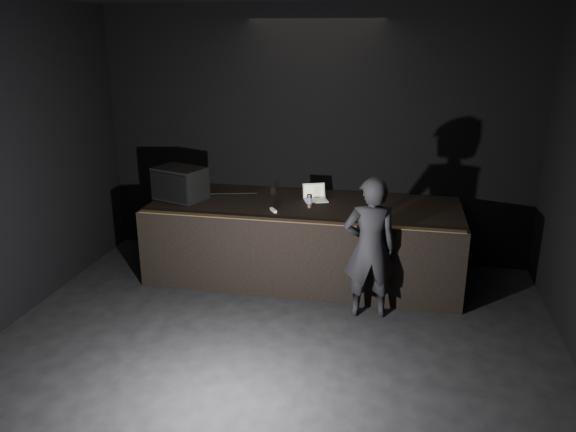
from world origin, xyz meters
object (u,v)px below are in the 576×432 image
at_px(stage_monitor, 180,183).
at_px(stage_riser, 304,240).
at_px(laptop, 315,196).
at_px(person, 370,248).
at_px(beer_can, 309,201).

bearing_deg(stage_monitor, stage_riser, 21.78).
height_order(stage_riser, stage_monitor, stage_monitor).
bearing_deg(stage_riser, laptop, 65.97).
relative_size(laptop, person, 0.23).
bearing_deg(stage_monitor, laptop, 28.91).
relative_size(stage_monitor, beer_can, 4.43).
bearing_deg(stage_monitor, beer_can, 17.92).
relative_size(stage_riser, beer_can, 23.65).
distance_m(stage_monitor, laptop, 1.81).
bearing_deg(laptop, person, -76.73).
xyz_separation_m(stage_riser, person, (0.91, -0.95, 0.33)).
xyz_separation_m(stage_riser, laptop, (0.10, 0.23, 0.55)).
height_order(stage_riser, laptop, laptop).
relative_size(stage_riser, person, 2.42).
bearing_deg(laptop, stage_monitor, 168.63).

